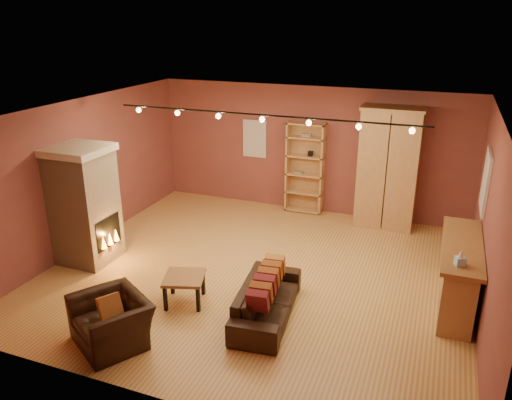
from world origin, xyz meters
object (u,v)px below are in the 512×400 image
at_px(bookcase, 306,167).
at_px(coffee_table, 184,280).
at_px(armoire, 388,168).
at_px(armchair, 111,314).
at_px(bar_counter, 458,274).
at_px(loveseat, 267,294).
at_px(fireplace, 85,205).

relative_size(bookcase, coffee_table, 2.71).
distance_m(armoire, armchair, 6.24).
xyz_separation_m(armoire, armchair, (-2.89, -5.46, -0.82)).
bearing_deg(bookcase, bar_counter, -42.32).
relative_size(bookcase, armchair, 1.69).
bearing_deg(armchair, loveseat, 69.01).
bearing_deg(armoire, fireplace, -143.63).
bearing_deg(armchair, bar_counter, 63.40).
height_order(loveseat, armchair, armchair).
height_order(bookcase, armoire, armoire).
height_order(bookcase, armchair, bookcase).
xyz_separation_m(fireplace, bar_counter, (6.24, 0.78, -0.54)).
distance_m(bookcase, armchair, 5.81).
bearing_deg(armoire, bar_counter, -62.19).
distance_m(bookcase, loveseat, 4.43).
relative_size(armoire, armchair, 2.09).
relative_size(armoire, coffee_table, 3.35).
bearing_deg(bar_counter, armchair, -147.97).
distance_m(loveseat, coffee_table, 1.32).
xyz_separation_m(armchair, coffee_table, (0.43, 1.25, -0.06)).
distance_m(bookcase, bar_counter, 4.43).
height_order(fireplace, armoire, armoire).
height_order(bar_counter, loveseat, bar_counter).
distance_m(bookcase, coffee_table, 4.53).
bearing_deg(bookcase, coffee_table, -98.54).
bearing_deg(loveseat, bookcase, 2.16).
relative_size(armoire, loveseat, 1.35).
distance_m(armoire, coffee_table, 4.96).
bearing_deg(loveseat, bar_counter, -68.55).
relative_size(bookcase, bar_counter, 0.96).
distance_m(fireplace, loveseat, 3.75).
relative_size(fireplace, armoire, 0.84).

